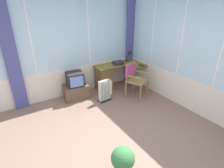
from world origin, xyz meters
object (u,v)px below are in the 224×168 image
desk (107,77)px  tv_on_stand (76,87)px  desk_lamp (130,54)px  tv_remote (141,65)px  paper_tray (118,63)px  potted_plant (123,160)px  space_heater (105,90)px  wooden_armchair (133,75)px

desk → tv_on_stand: 1.00m
desk_lamp → tv_remote: (0.02, -0.54, -0.21)m
desk → desk_lamp: (0.86, 0.03, 0.55)m
tv_remote → tv_on_stand: (-1.88, 0.48, -0.41)m
desk_lamp → tv_remote: size_ratio=2.28×
paper_tray → desk_lamp: bearing=7.2°
paper_tray → potted_plant: size_ratio=0.62×
desk_lamp → potted_plant: size_ratio=0.70×
potted_plant → tv_remote: bearing=44.3°
space_heater → potted_plant: bearing=-114.3°
tv_remote → paper_tray: size_ratio=0.50×
space_heater → potted_plant: size_ratio=1.22×
desk → wooden_armchair: bearing=-62.7°
wooden_armchair → potted_plant: wooden_armchair is taller
paper_tray → space_heater: paper_tray is taller
tv_remote → paper_tray: 0.69m
wooden_armchair → desk_lamp: bearing=59.1°
tv_remote → space_heater: size_ratio=0.25×
tv_remote → paper_tray: paper_tray is taller
tv_remote → paper_tray: (-0.50, 0.48, 0.03)m
tv_on_stand → desk: bearing=1.6°
wooden_armchair → tv_on_stand: 1.60m
desk → tv_on_stand: bearing=-178.4°
paper_tray → tv_on_stand: bearing=179.8°
desk_lamp → paper_tray: size_ratio=1.14×
tv_on_stand → space_heater: 0.82m
tv_remote → tv_on_stand: bearing=151.2°
wooden_armchair → tv_on_stand: bearing=152.2°
desk_lamp → tv_remote: 0.58m
wooden_armchair → tv_remote: bearing=27.1°
space_heater → desk_lamp: bearing=26.0°
desk_lamp → wooden_armchair: bearing=-120.9°
tv_remote → wooden_armchair: 0.57m
desk_lamp → potted_plant: bearing=-129.2°
desk → desk_lamp: bearing=1.9°
tv_remote → potted_plant: bearing=-150.2°
desk → potted_plant: bearing=-116.6°
desk → potted_plant: 3.00m
desk → paper_tray: paper_tray is taller
paper_tray → tv_on_stand: size_ratio=0.40×
space_heater → tv_remote: bearing=3.4°
paper_tray → desk: bearing=175.2°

